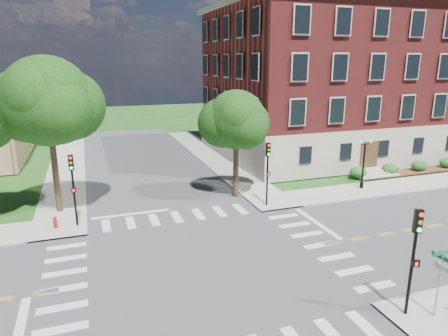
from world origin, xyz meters
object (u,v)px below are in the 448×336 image
object	(u,v)px
twin_lamp_west	(364,161)
fire_hydrant	(55,223)
traffic_signal_ne	(268,166)
street_sign_pole	(441,270)
traffic_signal_se	(414,249)
traffic_signal_nw	(73,181)

from	to	relation	value
twin_lamp_west	fire_hydrant	size ratio (longest dim) A/B	5.64
traffic_signal_ne	twin_lamp_west	size ratio (longest dim) A/B	1.13
street_sign_pole	twin_lamp_west	bearing A→B (deg)	61.98
traffic_signal_se	traffic_signal_nw	size ratio (longest dim) A/B	1.00
traffic_signal_nw	fire_hydrant	bearing A→B (deg)	177.63
traffic_signal_ne	street_sign_pole	bearing A→B (deg)	-86.03
traffic_signal_ne	twin_lamp_west	xyz separation A→B (m)	(9.42, 1.08, -0.66)
traffic_signal_nw	street_sign_pole	size ratio (longest dim) A/B	1.55
twin_lamp_west	street_sign_pole	distance (m)	17.88
fire_hydrant	traffic_signal_ne	bearing A→B (deg)	-2.75
traffic_signal_se	traffic_signal_nw	xyz separation A→B (m)	(-13.51, 14.83, 0.00)
street_sign_pole	fire_hydrant	world-z (taller)	street_sign_pole
street_sign_pole	fire_hydrant	xyz separation A→B (m)	(-15.87, 15.42, -1.84)
traffic_signal_ne	fire_hydrant	distance (m)	15.11
street_sign_pole	fire_hydrant	distance (m)	22.20
traffic_signal_ne	twin_lamp_west	bearing A→B (deg)	6.53
traffic_signal_nw	street_sign_pole	distance (m)	21.17
twin_lamp_west	street_sign_pole	xyz separation A→B (m)	(-8.40, -15.78, -0.21)
traffic_signal_se	fire_hydrant	distance (m)	21.20
traffic_signal_se	traffic_signal_ne	distance (m)	14.17
traffic_signal_nw	fire_hydrant	distance (m)	3.03
traffic_signal_ne	traffic_signal_nw	world-z (taller)	same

